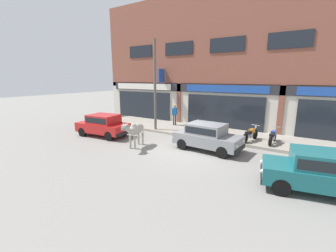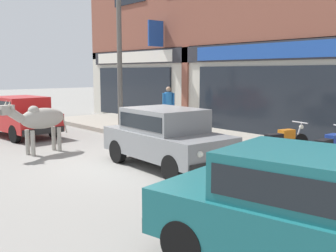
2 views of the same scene
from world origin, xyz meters
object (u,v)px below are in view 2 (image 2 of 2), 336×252
car_1 (19,114)px  pedestrian (168,102)px  cow (40,119)px  utility_pole (119,46)px  car_2 (166,134)px  car_0 (305,207)px  motorcycle_1 (330,148)px  motorcycle_0 (282,142)px

car_1 → pedestrian: (2.52, 5.00, 0.34)m
pedestrian → cow: bearing=-81.1°
utility_pole → car_2: bearing=-21.6°
car_0 → motorcycle_1: (-2.19, 4.91, -0.26)m
motorcycle_1 → pedestrian: 7.45m
cow → pedestrian: bearing=98.9°
cow → car_1: cow is taller
cow → car_0: size_ratio=0.56×
car_1 → motorcycle_0: car_1 is taller
utility_pole → motorcycle_1: bearing=6.0°
motorcycle_0 → car_0: bearing=-54.5°
motorcycle_1 → utility_pole: 8.22m
car_1 → pedestrian: 5.61m
car_2 → pedestrian: bearing=138.5°
car_1 → car_2: bearing=8.5°
pedestrian → utility_pole: size_ratio=0.26×
cow → pedestrian: (-0.89, 5.66, 0.15)m
cow → motorcycle_1: cow is taller
pedestrian → utility_pole: (-0.39, -2.03, 2.14)m
motorcycle_0 → car_2: bearing=-123.3°
motorcycle_1 → car_2: bearing=-136.3°
pedestrian → utility_pole: utility_pole is taller
car_1 → car_2: (6.99, 1.05, 0.00)m
car_0 → motorcycle_1: 5.38m
cow → car_0: (8.62, -0.48, -0.19)m
pedestrian → car_2: bearing=-41.5°
motorcycle_0 → motorcycle_1: bearing=8.9°
car_2 → utility_pole: utility_pole is taller
motorcycle_1 → utility_pole: (-7.71, -0.80, 2.73)m
cow → car_2: bearing=25.5°
car_1 → motorcycle_1: (9.84, 3.77, -0.26)m
car_0 → car_1: (-12.03, 1.14, 0.00)m
motorcycle_1 → car_0: bearing=-66.0°
cow → motorcycle_0: (5.25, 4.25, -0.45)m
motorcycle_0 → pedestrian: bearing=167.1°
car_0 → motorcycle_0: (-3.37, 4.73, -0.26)m
car_2 → car_0: bearing=-23.5°
car_0 → car_1: 12.09m
car_1 → utility_pole: size_ratio=0.60×
car_0 → pedestrian: bearing=147.2°
car_0 → utility_pole: size_ratio=0.61×
car_0 → motorcycle_1: size_ratio=2.10×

